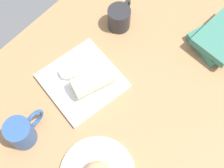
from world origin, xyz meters
TOP-DOWN VIEW (x-y plane):
  - dining_table at (0.00, 0.00)cm, footprint 110.00×90.00cm
  - square_plate at (-11.15, 14.25)cm, footprint 27.34×27.34cm
  - sauce_cup at (-12.46, 19.37)cm, footprint 5.92×5.92cm
  - breakfast_wrap at (-10.09, 10.15)cm, footprint 15.43×11.35cm
  - book_stack at (32.66, -11.63)cm, footprint 21.96×18.85cm
  - coffee_mug at (14.88, 20.26)cm, footprint 12.65×8.17cm
  - second_mug at (-36.73, 14.62)cm, footprint 13.44×8.16cm

SIDE VIEW (x-z plane):
  - dining_table at x=0.00cm, z-range 0.00..4.00cm
  - square_plate at x=-11.15cm, z-range 4.00..5.60cm
  - sauce_cup at x=-12.46cm, z-range 5.69..7.99cm
  - book_stack at x=32.66cm, z-range 4.06..10.30cm
  - coffee_mug at x=14.88cm, z-range 4.10..12.66cm
  - breakfast_wrap at x=-10.09cm, z-range 5.60..12.65cm
  - second_mug at x=-36.73cm, z-range 4.11..14.15cm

